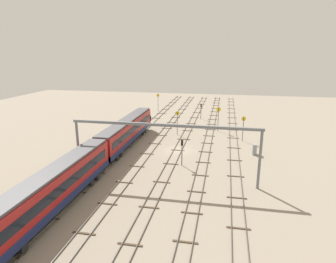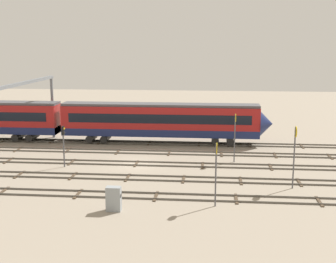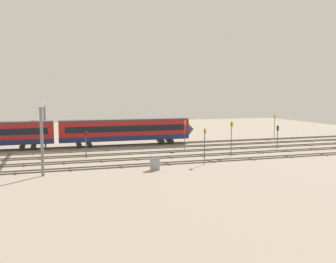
{
  "view_description": "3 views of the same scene",
  "coord_description": "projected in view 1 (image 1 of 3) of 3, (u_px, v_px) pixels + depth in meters",
  "views": [
    {
      "loc": [
        -49.41,
        -7.97,
        17.29
      ],
      "look_at": [
        1.23,
        2.04,
        3.08
      ],
      "focal_mm": 31.37,
      "sensor_mm": 36.0,
      "label": 1
    },
    {
      "loc": [
        7.57,
        -45.4,
        12.39
      ],
      "look_at": [
        3.0,
        2.98,
        2.88
      ],
      "focal_mm": 49.41,
      "sensor_mm": 36.0,
      "label": 2
    },
    {
      "loc": [
        -11.84,
        -57.75,
        9.56
      ],
      "look_at": [
        6.83,
        1.16,
        3.31
      ],
      "focal_mm": 39.57,
      "sensor_mm": 36.0,
      "label": 3
    }
  ],
  "objects": [
    {
      "name": "relay_cabinet",
      "position": [
        255.0,
        149.0,
        50.54
      ],
      "size": [
        1.11,
        0.65,
        1.85
      ],
      "color": "gray",
      "rests_on": "ground"
    },
    {
      "name": "speed_sign_near_foreground",
      "position": [
        158.0,
        100.0,
        86.71
      ],
      "size": [
        0.14,
        0.89,
        5.11
      ],
      "color": "#4C4C51",
      "rests_on": "ground"
    },
    {
      "name": "ground_plane",
      "position": [
        178.0,
        150.0,
        52.81
      ],
      "size": [
        145.32,
        145.32,
        0.0
      ],
      "primitive_type": "plane",
      "color": "gray"
    },
    {
      "name": "speed_sign_mid_trackside",
      "position": [
        177.0,
        120.0,
        61.8
      ],
      "size": [
        0.14,
        0.85,
        5.1
      ],
      "color": "#4C4C51",
      "rests_on": "ground"
    },
    {
      "name": "track_second_far",
      "position": [
        151.0,
        148.0,
        53.72
      ],
      "size": [
        129.32,
        2.4,
        0.16
      ],
      "color": "#59544C",
      "rests_on": "ground"
    },
    {
      "name": "track_with_train",
      "position": [
        125.0,
        147.0,
        54.65
      ],
      "size": [
        129.32,
        2.4,
        0.16
      ],
      "color": "#59544C",
      "rests_on": "ground"
    },
    {
      "name": "track_near_foreground",
      "position": [
        234.0,
        154.0,
        50.94
      ],
      "size": [
        129.32,
        2.4,
        0.16
      ],
      "color": "#59544C",
      "rests_on": "ground"
    },
    {
      "name": "track_middle",
      "position": [
        178.0,
        150.0,
        52.79
      ],
      "size": [
        129.32,
        2.4,
        0.16
      ],
      "color": "#59544C",
      "rests_on": "ground"
    },
    {
      "name": "signal_light_trackside_approach",
      "position": [
        182.0,
        149.0,
        45.15
      ],
      "size": [
        0.31,
        0.32,
        4.16
      ],
      "color": "#4C4C51",
      "rests_on": "ground"
    },
    {
      "name": "track_second_near",
      "position": [
        205.0,
        152.0,
        51.87
      ],
      "size": [
        129.32,
        2.4,
        0.16
      ],
      "color": "#59544C",
      "rests_on": "ground"
    },
    {
      "name": "train",
      "position": [
        56.0,
        188.0,
        32.34
      ],
      "size": [
        75.2,
        3.24,
        4.8
      ],
      "color": "maroon",
      "rests_on": "ground"
    },
    {
      "name": "speed_sign_far_trackside",
      "position": [
        218.0,
        116.0,
        64.5
      ],
      "size": [
        0.14,
        0.95,
        5.42
      ],
      "color": "#4C4C51",
      "rests_on": "ground"
    },
    {
      "name": "signal_light_trackside_departure",
      "position": [
        201.0,
        109.0,
        76.52
      ],
      "size": [
        0.31,
        0.32,
        4.05
      ],
      "color": "#4C4C51",
      "rests_on": "ground"
    },
    {
      "name": "speed_sign_distant_end",
      "position": [
        243.0,
        126.0,
        57.37
      ],
      "size": [
        0.14,
        0.86,
        4.97
      ],
      "color": "#4C4C51",
      "rests_on": "ground"
    },
    {
      "name": "overhead_gantry",
      "position": [
        164.0,
        136.0,
        38.82
      ],
      "size": [
        0.4,
        25.55,
        8.08
      ],
      "color": "slate",
      "rests_on": "ground"
    }
  ]
}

